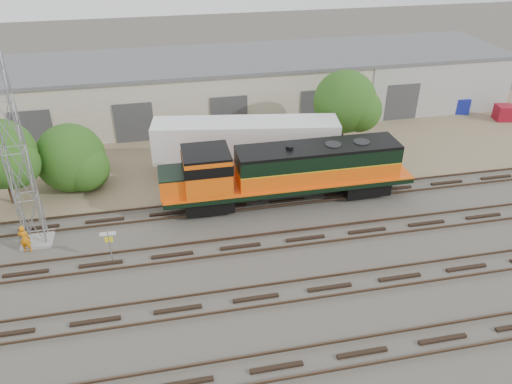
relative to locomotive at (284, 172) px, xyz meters
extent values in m
plane|color=#47423A|center=(-3.79, -6.00, -2.32)|extent=(140.00, 140.00, 0.00)
cube|color=#726047|center=(-3.79, 9.00, -2.31)|extent=(80.00, 16.00, 0.02)
cube|color=black|center=(-3.79, -13.50, -2.25)|extent=(80.00, 2.40, 0.14)
cube|color=#4C3828|center=(-3.79, -14.25, -2.11)|extent=(80.00, 0.08, 0.14)
cube|color=#4C3828|center=(-3.79, -12.75, -2.11)|extent=(80.00, 0.08, 0.14)
cube|color=black|center=(-3.79, -9.00, -2.25)|extent=(80.00, 2.40, 0.14)
cube|color=#4C3828|center=(-3.79, -9.75, -2.11)|extent=(80.00, 0.08, 0.14)
cube|color=#4C3828|center=(-3.79, -8.25, -2.11)|extent=(80.00, 0.08, 0.14)
cube|color=black|center=(-3.79, -4.50, -2.25)|extent=(80.00, 2.40, 0.14)
cube|color=#4C3828|center=(-3.79, -5.25, -2.11)|extent=(80.00, 0.08, 0.14)
cube|color=#4C3828|center=(-3.79, -3.75, -2.11)|extent=(80.00, 0.08, 0.14)
cube|color=black|center=(-3.79, 0.00, -2.25)|extent=(80.00, 2.40, 0.14)
cube|color=#4C3828|center=(-3.79, -0.75, -2.11)|extent=(80.00, 0.08, 0.14)
cube|color=#4C3828|center=(-3.79, 0.75, -2.11)|extent=(80.00, 0.08, 0.14)
cube|color=beige|center=(-3.79, 17.00, 0.18)|extent=(58.00, 10.00, 5.00)
cube|color=#59595B|center=(-3.79, 17.00, 2.83)|extent=(58.40, 10.40, 0.30)
cube|color=#999993|center=(18.21, 11.95, 0.18)|extent=(14.00, 0.10, 5.00)
cube|color=#333335|center=(-17.79, 11.94, -0.62)|extent=(3.20, 0.12, 3.40)
cube|color=#333335|center=(-9.79, 11.94, -0.62)|extent=(3.20, 0.12, 3.40)
cube|color=#333335|center=(-1.79, 11.94, -0.62)|extent=(3.20, 0.12, 3.40)
cube|color=#333335|center=(6.21, 11.94, -0.62)|extent=(3.20, 0.12, 3.40)
cube|color=#333335|center=(14.21, 11.94, -0.62)|extent=(3.20, 0.12, 3.40)
cube|color=black|center=(-5.11, 0.00, -1.55)|extent=(3.14, 2.36, 0.98)
cube|color=black|center=(5.70, 0.00, -1.55)|extent=(3.14, 2.36, 0.98)
cube|color=black|center=(0.30, 0.00, -0.89)|extent=(16.69, 2.95, 0.34)
cylinder|color=black|center=(0.30, 0.00, -1.50)|extent=(4.12, 1.08, 1.08)
cube|color=#EB550B|center=(2.26, 0.00, -0.13)|extent=(10.80, 2.55, 1.18)
cube|color=black|center=(2.26, 0.00, 0.95)|extent=(10.80, 2.55, 0.98)
cube|color=black|center=(2.26, 0.00, 1.54)|extent=(10.80, 2.55, 0.20)
cube|color=#EB550B|center=(-5.11, 0.00, 0.56)|extent=(2.95, 2.95, 2.55)
cube|color=black|center=(-5.11, 0.00, 1.91)|extent=(2.95, 2.95, 0.16)
cube|color=#EB550B|center=(-7.36, 0.00, -0.03)|extent=(1.57, 2.36, 1.37)
cube|color=gray|center=(-15.62, -1.38, -2.22)|extent=(1.76, 1.76, 0.20)
cylinder|color=gray|center=(-16.16, -0.84, 3.76)|extent=(0.09, 0.09, 11.76)
cylinder|color=gray|center=(-15.08, -0.84, 3.76)|extent=(0.09, 0.09, 11.76)
cylinder|color=gray|center=(-16.16, -1.92, 3.76)|extent=(0.09, 0.09, 11.76)
cylinder|color=gray|center=(-15.08, -1.92, 3.76)|extent=(0.09, 0.09, 11.76)
cylinder|color=gray|center=(-11.14, -4.40, -1.26)|extent=(0.07, 0.07, 2.13)
cube|color=white|center=(-11.14, -4.40, -0.33)|extent=(0.87, 0.06, 0.21)
cube|color=yellow|center=(-11.14, -4.40, -0.72)|extent=(0.44, 0.05, 0.34)
imported|color=orange|center=(-16.06, -2.30, -1.43)|extent=(0.71, 0.53, 1.78)
cube|color=silver|center=(-1.70, 4.64, 0.40)|extent=(13.62, 4.77, 2.78)
cube|color=black|center=(3.47, 3.80, -1.81)|extent=(2.84, 2.93, 1.03)
cube|color=black|center=(-6.94, 4.44, -1.65)|extent=(0.15, 0.15, 1.34)
cube|color=black|center=(-6.61, 6.47, -1.65)|extent=(0.15, 0.15, 1.34)
cube|color=navy|center=(20.60, 12.48, -1.57)|extent=(1.98, 1.92, 1.50)
cube|color=maroon|center=(23.58, 9.89, -1.62)|extent=(1.73, 1.65, 1.40)
cylinder|color=#382619|center=(-17.97, 3.57, -1.28)|extent=(0.29, 0.29, 2.09)
sphere|color=#1E4313|center=(-17.97, 3.57, 1.36)|extent=(4.56, 4.56, 4.56)
sphere|color=#1E4313|center=(-17.05, 2.89, 0.91)|extent=(3.19, 3.19, 3.19)
cylinder|color=#382619|center=(-14.09, 5.36, -2.10)|extent=(0.33, 0.33, 0.44)
sphere|color=#1E4313|center=(-14.09, 5.36, -0.19)|extent=(4.83, 4.83, 4.83)
sphere|color=#1E4313|center=(-13.13, 4.64, -0.68)|extent=(3.38, 3.38, 3.38)
cylinder|color=#382619|center=(6.59, 6.86, -1.10)|extent=(0.28, 0.28, 2.45)
sphere|color=#1E4313|center=(6.59, 6.86, 1.85)|extent=(4.91, 4.91, 4.91)
sphere|color=#1E4313|center=(7.57, 6.13, 1.36)|extent=(3.43, 3.43, 3.43)
camera|label=1|loc=(-7.72, -27.92, 15.57)|focal=35.00mm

